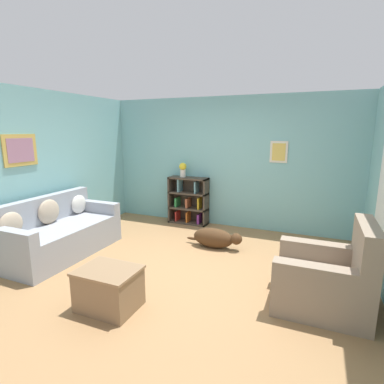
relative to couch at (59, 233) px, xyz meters
The scene contains 9 objects.
ground_plane 2.06m from the couch, ahead, with size 14.00×14.00×0.00m, color #997047.
wall_back 3.35m from the couch, 51.03° to the left, with size 5.60×0.13×2.60m.
wall_left 1.13m from the couch, 155.35° to the left, with size 0.13×5.00×2.60m.
couch is the anchor object (origin of this frame).
bookshelf 2.62m from the couch, 61.53° to the left, with size 0.83×0.30×0.99m.
recliner_chair 3.91m from the couch, ahead, with size 0.97×0.87×1.01m.
coffee_table 1.92m from the couch, 28.74° to the right, with size 0.66×0.51×0.46m.
dog 2.52m from the couch, 28.56° to the left, with size 0.99×0.30×0.33m.
vase 2.67m from the couch, 63.77° to the left, with size 0.15×0.15×0.30m.
Camera 1 is at (1.68, -3.59, 1.95)m, focal length 28.00 mm.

